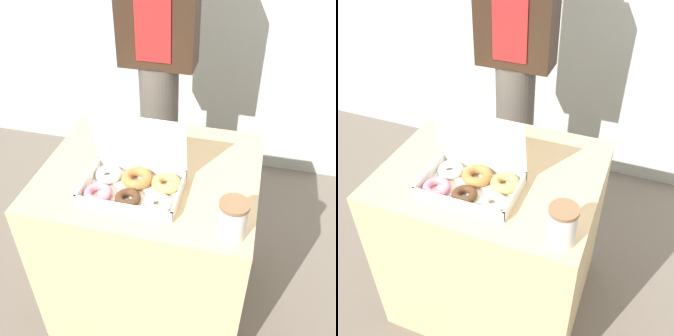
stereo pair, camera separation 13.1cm
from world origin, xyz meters
The scene contains 5 objects.
ground_plane centered at (0.00, 0.00, 0.00)m, with size 14.00×14.00×0.00m, color #665B51.
table centered at (0.00, 0.00, 0.39)m, with size 0.81×0.68×0.78m.
donut_box centered at (-0.02, -0.12, 0.82)m, with size 0.35×0.24×0.27m.
coffee_cup centered at (0.33, -0.26, 0.85)m, with size 0.09×0.09×0.14m.
person_customer centered at (-0.12, 0.57, 1.00)m, with size 0.35×0.22×1.76m.
Camera 2 is at (0.47, -1.07, 1.69)m, focal length 42.00 mm.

